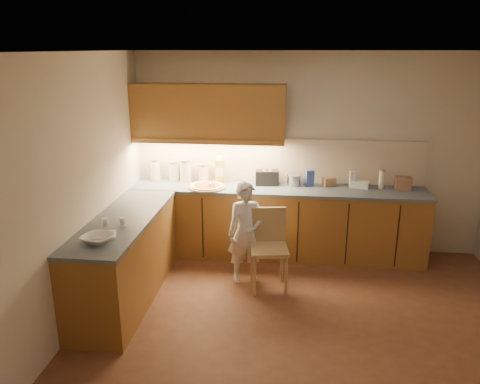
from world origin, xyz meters
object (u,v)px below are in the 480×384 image
Objects in this scene: wooden_chair at (268,243)px; pizza_on_board at (207,186)px; oil_jug at (220,171)px; child at (246,233)px; toaster at (267,177)px.

pizza_on_board is at bearing 128.78° from wooden_chair.
oil_jug is at bearing 115.71° from wooden_chair.
child is at bearing -64.09° from oil_jug.
toaster reaches higher than pizza_on_board.
wooden_chair is 1.36m from oil_jug.
toaster is at bearing 85.67° from wooden_chair.
toaster is at bearing 17.68° from pizza_on_board.
wooden_chair is at bearing -90.38° from toaster.
child is 1.13m from oil_jug.
child is at bearing -48.89° from pizza_on_board.
pizza_on_board is 1.20m from wooden_chair.
child reaches higher than wooden_chair.
pizza_on_board is 0.79m from toaster.
wooden_chair is 2.91× the size of toaster.
oil_jug reaches higher than wooden_chair.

